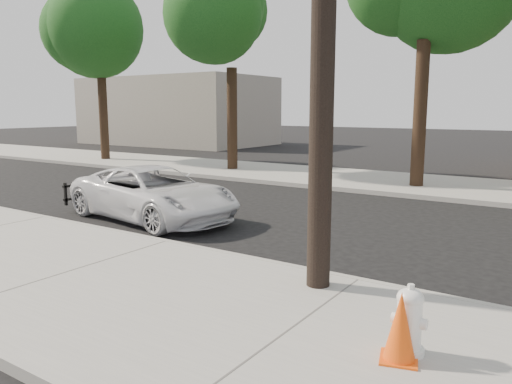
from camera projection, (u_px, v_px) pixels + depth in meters
ground at (231, 227)px, 11.55m from camera, size 120.00×120.00×0.00m
near_sidewalk at (72, 275)px, 8.01m from camera, size 90.00×4.40×0.15m
far_sidewalk at (367, 180)px, 18.51m from camera, size 90.00×5.00×0.15m
curb_near at (167, 244)px, 9.82m from camera, size 90.00×0.12×0.16m
building_far at (177, 111)px, 38.49m from camera, size 14.00×8.00×5.00m
tree_a at (99, 30)px, 24.46m from camera, size 4.65×4.50×9.00m
tree_b at (233, 23)px, 20.33m from camera, size 4.34×4.20×8.45m
police_cruiser at (154, 193)px, 12.27m from camera, size 4.96×2.79×1.31m
fire_hydrant at (409, 322)px, 5.24m from camera, size 0.37×0.35×0.72m
traffic_cone at (400, 327)px, 5.10m from camera, size 0.47×0.47×0.74m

